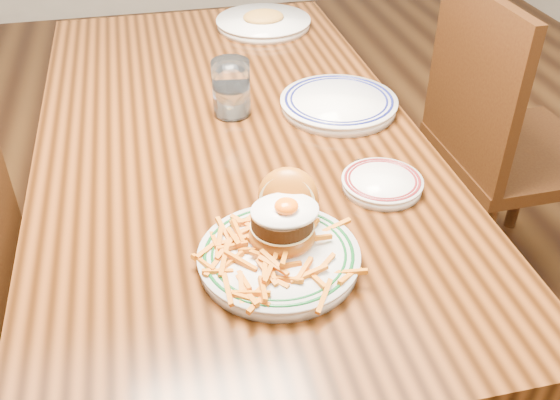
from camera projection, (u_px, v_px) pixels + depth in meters
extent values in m
plane|color=black|center=(240.00, 347.00, 1.87)|extent=(6.00, 6.00, 0.00)
cube|color=black|center=(229.00, 138.00, 1.44)|extent=(0.85, 1.60, 0.05)
cylinder|color=black|center=(98.00, 137.00, 2.18)|extent=(0.07, 0.07, 0.70)
cylinder|color=black|center=(300.00, 115.00, 2.31)|extent=(0.07, 0.07, 0.70)
cylinder|color=#39210B|center=(40.00, 316.00, 1.70)|extent=(0.04, 0.04, 0.40)
cube|color=#39210B|center=(519.00, 154.00, 1.89)|extent=(0.45, 0.45, 0.04)
cube|color=#39210B|center=(474.00, 82.00, 1.70)|extent=(0.04, 0.45, 0.48)
cylinder|color=#39210B|center=(523.00, 177.00, 2.22)|extent=(0.04, 0.04, 0.44)
cylinder|color=#39210B|center=(423.00, 192.00, 2.14)|extent=(0.04, 0.04, 0.44)
cylinder|color=#39210B|center=(477.00, 264.00, 1.84)|extent=(0.04, 0.04, 0.44)
cylinder|color=silver|center=(279.00, 260.00, 1.04)|extent=(0.27, 0.27, 0.02)
cylinder|color=silver|center=(279.00, 254.00, 1.04)|extent=(0.27, 0.27, 0.01)
torus|color=#0C4419|center=(279.00, 253.00, 1.04)|extent=(0.25, 0.25, 0.01)
torus|color=#0C4419|center=(279.00, 253.00, 1.04)|extent=(0.23, 0.23, 0.01)
ellipsoid|color=#9E5A14|center=(282.00, 234.00, 1.05)|extent=(0.11, 0.11, 0.05)
cylinder|color=beige|center=(282.00, 225.00, 1.04)|extent=(0.11, 0.11, 0.00)
cylinder|color=black|center=(282.00, 218.00, 1.03)|extent=(0.10, 0.10, 0.03)
ellipsoid|color=white|center=(285.00, 211.00, 1.02)|extent=(0.11, 0.09, 0.01)
ellipsoid|color=#FF5C05|center=(286.00, 206.00, 1.02)|extent=(0.04, 0.04, 0.02)
ellipsoid|color=#9E5A14|center=(288.00, 197.00, 1.09)|extent=(0.14, 0.13, 0.12)
cylinder|color=beige|center=(287.00, 204.00, 1.08)|extent=(0.10, 0.07, 0.10)
cylinder|color=silver|center=(382.00, 185.00, 1.23)|extent=(0.16, 0.16, 0.02)
cylinder|color=silver|center=(382.00, 180.00, 1.22)|extent=(0.16, 0.16, 0.01)
torus|color=maroon|center=(382.00, 180.00, 1.22)|extent=(0.15, 0.15, 0.01)
torus|color=maroon|center=(382.00, 180.00, 1.22)|extent=(0.14, 0.14, 0.01)
cube|color=silver|center=(390.00, 176.00, 1.23)|extent=(0.06, 0.09, 0.00)
cylinder|color=silver|center=(339.00, 105.00, 1.49)|extent=(0.27, 0.27, 0.02)
cylinder|color=silver|center=(339.00, 100.00, 1.49)|extent=(0.28, 0.28, 0.01)
torus|color=#101453|center=(339.00, 100.00, 1.48)|extent=(0.26, 0.26, 0.01)
torus|color=#101453|center=(339.00, 100.00, 1.48)|extent=(0.23, 0.23, 0.01)
cylinder|color=white|center=(231.00, 88.00, 1.44)|extent=(0.09, 0.09, 0.13)
cylinder|color=silver|center=(232.00, 100.00, 1.46)|extent=(0.08, 0.08, 0.06)
cylinder|color=silver|center=(263.00, 24.00, 1.93)|extent=(0.29, 0.29, 0.02)
cylinder|color=silver|center=(263.00, 20.00, 1.92)|extent=(0.29, 0.29, 0.01)
ellipsoid|color=#BE8236|center=(263.00, 17.00, 1.92)|extent=(0.13, 0.11, 0.04)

